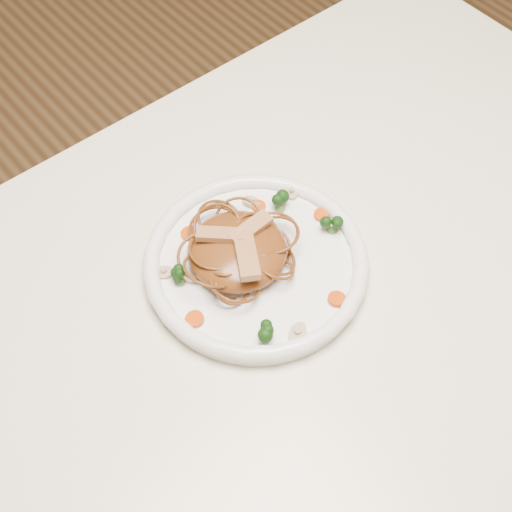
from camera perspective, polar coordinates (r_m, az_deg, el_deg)
ground at (r=1.59m, az=2.07°, el=-18.04°), size 4.00×4.00×0.00m
table at (r=0.99m, az=3.20°, el=-6.69°), size 1.20×0.80×0.75m
plate at (r=0.92m, az=0.00°, el=-0.79°), size 0.33×0.33×0.02m
noodle_mound at (r=0.90m, az=-1.44°, el=0.39°), size 0.15×0.15×0.04m
chicken_a at (r=0.89m, az=-0.43°, el=2.13°), size 0.06×0.02×0.01m
chicken_b at (r=0.89m, az=-2.71°, el=1.64°), size 0.05×0.05×0.01m
chicken_c at (r=0.87m, az=-0.74°, el=0.16°), size 0.06×0.07×0.01m
broccoli_0 at (r=0.95m, az=1.88°, el=4.23°), size 0.04×0.04×0.03m
broccoli_1 at (r=0.89m, az=-5.88°, el=-1.54°), size 0.03×0.03×0.03m
broccoli_2 at (r=0.85m, az=0.84°, el=-5.68°), size 0.03×0.03×0.03m
broccoli_3 at (r=0.94m, az=5.88°, el=2.54°), size 0.03×0.03×0.03m
carrot_0 at (r=0.96m, az=0.22°, el=3.81°), size 0.02×0.02×0.00m
carrot_1 at (r=0.87m, az=-4.72°, el=-4.83°), size 0.03×0.03×0.00m
carrot_2 at (r=0.96m, az=5.03°, el=3.14°), size 0.02×0.02×0.00m
carrot_3 at (r=0.94m, az=-5.14°, el=1.72°), size 0.03×0.03×0.00m
carrot_4 at (r=0.89m, az=6.19°, el=-3.28°), size 0.03×0.03×0.00m
mushroom_0 at (r=0.86m, az=3.21°, el=-5.89°), size 0.04×0.04×0.01m
mushroom_1 at (r=0.98m, az=2.73°, el=4.82°), size 0.03×0.03×0.01m
mushroom_2 at (r=0.91m, az=-7.03°, el=-1.26°), size 0.03×0.03×0.01m
mushroom_3 at (r=0.97m, az=-0.36°, el=4.14°), size 0.03×0.03×0.01m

